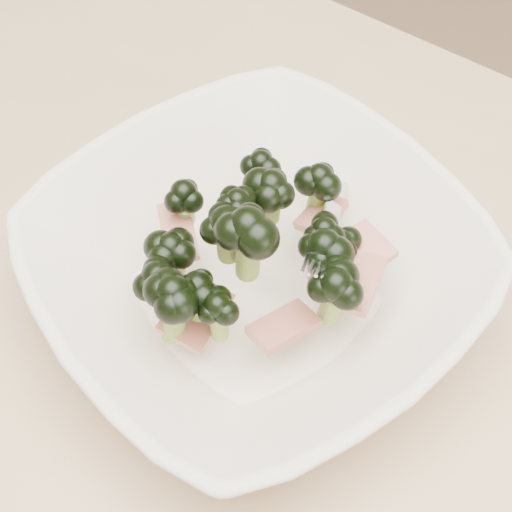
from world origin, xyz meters
name	(u,v)px	position (x,y,z in m)	size (l,w,h in m)	color
dining_table	(274,450)	(0.00, 0.00, 0.65)	(1.20, 0.80, 0.75)	tan
broccoli_dish	(256,264)	(-0.06, 0.06, 0.79)	(0.37, 0.37, 0.13)	beige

